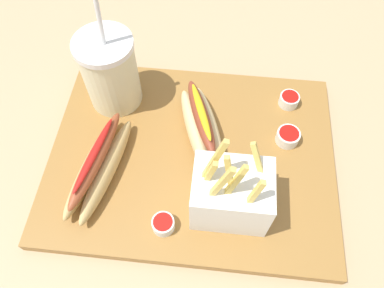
% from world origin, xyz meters
% --- Properties ---
extents(ground_plane, '(2.40, 2.40, 0.02)m').
position_xyz_m(ground_plane, '(0.00, 0.00, -0.01)').
color(ground_plane, tan).
extents(food_tray, '(0.47, 0.36, 0.02)m').
position_xyz_m(food_tray, '(0.00, 0.00, 0.01)').
color(food_tray, olive).
rests_on(food_tray, ground_plane).
extents(soda_cup, '(0.10, 0.10, 0.23)m').
position_xyz_m(soda_cup, '(-0.15, 0.10, 0.09)').
color(soda_cup, beige).
rests_on(soda_cup, food_tray).
extents(fries_basket, '(0.11, 0.08, 0.17)m').
position_xyz_m(fries_basket, '(0.06, -0.09, 0.07)').
color(fries_basket, white).
rests_on(fries_basket, food_tray).
extents(hot_dog_1, '(0.09, 0.20, 0.06)m').
position_xyz_m(hot_dog_1, '(-0.14, -0.05, 0.05)').
color(hot_dog_1, tan).
rests_on(hot_dog_1, food_tray).
extents(hot_dog_2, '(0.10, 0.17, 0.07)m').
position_xyz_m(hot_dog_2, '(0.01, 0.04, 0.05)').
color(hot_dog_2, '#E5C689').
rests_on(hot_dog_2, food_tray).
extents(ketchup_cup_1, '(0.03, 0.03, 0.02)m').
position_xyz_m(ketchup_cup_1, '(0.16, 0.12, 0.03)').
color(ketchup_cup_1, white).
rests_on(ketchup_cup_1, food_tray).
extents(ketchup_cup_2, '(0.03, 0.03, 0.02)m').
position_xyz_m(ketchup_cup_2, '(-0.03, -0.13, 0.03)').
color(ketchup_cup_2, white).
rests_on(ketchup_cup_2, food_tray).
extents(ketchup_cup_3, '(0.04, 0.04, 0.02)m').
position_xyz_m(ketchup_cup_3, '(0.16, 0.04, 0.03)').
color(ketchup_cup_3, white).
rests_on(ketchup_cup_3, food_tray).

